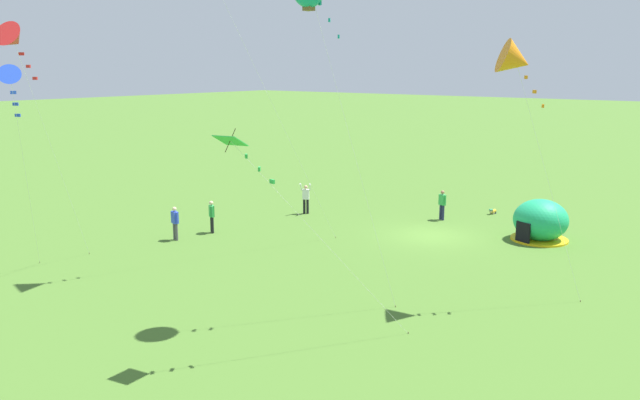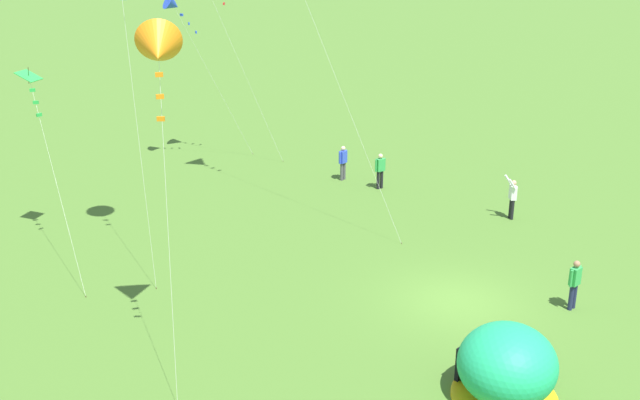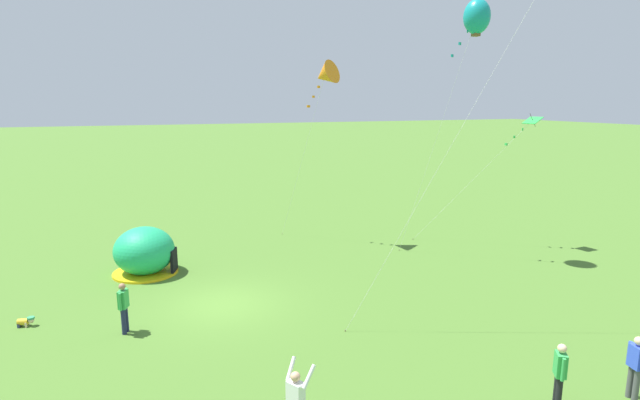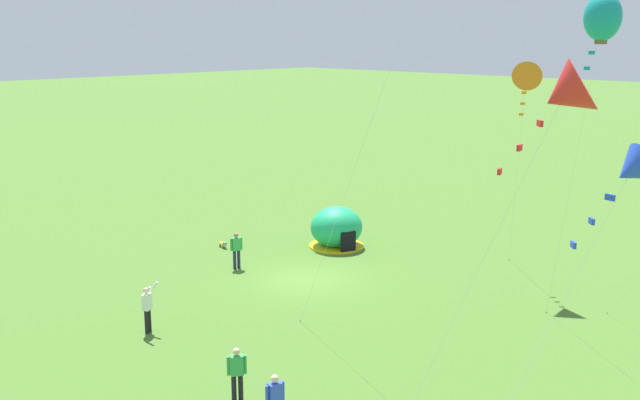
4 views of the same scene
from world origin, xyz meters
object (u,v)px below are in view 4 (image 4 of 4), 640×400
person_watching_sky (237,372)px  person_with_toddler (236,249)px  popup_tent (337,228)px  kite_orange (526,79)px  person_far_back (147,306)px  kite_red (565,94)px  kite_teal (603,17)px  kite_blue (631,170)px  toddler_crawling (223,244)px

person_watching_sky → person_with_toddler: 13.00m
popup_tent → person_with_toddler: popup_tent is taller
popup_tent → kite_orange: kite_orange is taller
person_far_back → kite_red: bearing=85.7°
kite_red → kite_teal: bearing=-158.9°
person_far_back → kite_red: (1.22, 16.07, 8.62)m
popup_tent → kite_blue: kite_blue is taller
kite_orange → kite_teal: bearing=46.8°
person_watching_sky → kite_teal: kite_teal is taller
toddler_crawling → kite_red: size_ratio=0.05×
toddler_crawling → kite_teal: 21.59m
popup_tent → person_watching_sky: bearing=32.7°
kite_teal → person_with_toddler: bearing=-80.5°
person_with_toddler → kite_teal: size_ratio=0.14×
toddler_crawling → person_with_toddler: bearing=61.1°
kite_orange → kite_teal: 7.64m
toddler_crawling → kite_teal: (-0.83, 18.55, 11.02)m
person_far_back → popup_tent: bearing=-168.4°
person_watching_sky → kite_orange: bearing=179.6°
kite_orange → person_with_toddler: bearing=-53.3°
toddler_crawling → person_far_back: bearing=37.0°
person_far_back → person_watching_sky: 6.56m
person_far_back → kite_teal: kite_teal is taller
person_far_back → kite_red: kite_red is taller
kite_blue → kite_red: 2.08m
kite_blue → kite_teal: 11.39m
person_far_back → kite_blue: bearing=90.0°
person_far_back → person_with_toddler: person_far_back is taller
person_watching_sky → toddler_crawling: bearing=-127.4°
toddler_crawling → kite_orange: (-5.80, 13.26, 8.63)m
person_far_back → kite_red: size_ratio=0.18×
person_watching_sky → kite_red: 12.94m
person_with_toddler → kite_orange: size_ratio=0.18×
person_watching_sky → kite_blue: (-1.16, 10.47, 7.20)m
person_watching_sky → kite_teal: bearing=153.7°
person_with_toddler → kite_red: kite_red is taller
popup_tent → person_watching_sky: size_ratio=1.63×
kite_orange → popup_tent: bearing=-79.8°
toddler_crawling → kite_blue: (8.90, 23.63, 7.99)m
popup_tent → toddler_crawling: (4.14, -4.04, -0.82)m
popup_tent → person_far_back: bearing=11.6°
toddler_crawling → person_watching_sky: bearing=52.6°
kite_orange → kite_blue: bearing=35.2°
person_far_back → kite_orange: size_ratio=0.20×
kite_orange → person_watching_sky: bearing=-0.4°
toddler_crawling → person_watching_sky: person_watching_sky is taller
person_watching_sky → person_with_toddler: size_ratio=1.00×
popup_tent → person_with_toddler: (5.89, -0.88, -0.03)m
person_with_toddler → person_far_back: bearing=26.4°
kite_red → person_far_back: bearing=-94.3°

